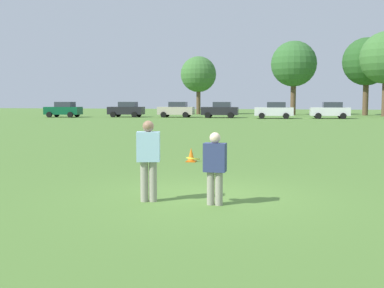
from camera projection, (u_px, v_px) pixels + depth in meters
ground_plane at (207, 197)px, 10.34m from camera, size 188.32×188.32×0.00m
player_thrower at (148, 156)px, 9.78m from camera, size 0.51×0.36×1.68m
player_defender at (215, 165)px, 9.46m from camera, size 0.45×0.27×1.46m
frisbee at (193, 158)px, 9.50m from camera, size 0.27×0.27×0.09m
traffic_cone at (191, 155)px, 16.14m from camera, size 0.32×0.32×0.48m
parked_car_near_left at (64, 109)px, 56.52m from camera, size 4.28×2.37×1.82m
parked_car_mid_left at (127, 109)px, 56.97m from camera, size 4.28×2.37×1.82m
parked_car_center at (176, 109)px, 56.31m from camera, size 4.28×2.37×1.82m
parked_car_mid_right at (220, 110)px, 55.01m from camera, size 4.28×2.37×1.82m
parked_car_near_right at (274, 110)px, 52.58m from camera, size 4.28×2.37×1.82m
parked_car_far_right at (330, 110)px, 52.41m from camera, size 4.28×2.37×1.82m
tree_west_oak at (198, 74)px, 67.20m from camera, size 5.02×5.02×8.16m
tree_west_maple at (294, 64)px, 64.64m from camera, size 6.16×6.16×10.01m
tree_center_elm at (367, 62)px, 62.83m from camera, size 6.30×6.30×10.24m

